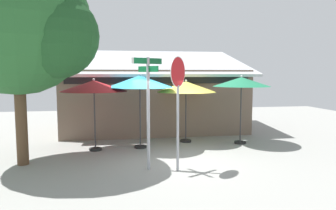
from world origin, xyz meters
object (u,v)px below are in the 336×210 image
street_sign_post (148,101)px  stop_sign (178,90)px  patio_umbrella_forest_green_far_right (241,82)px  patio_umbrella_teal_center (140,82)px  shade_tree (23,25)px  patio_umbrella_crimson_left (94,86)px  patio_umbrella_mustard_right (186,87)px

street_sign_post → stop_sign: bearing=-18.3°
street_sign_post → patio_umbrella_forest_green_far_right: 4.71m
patio_umbrella_forest_green_far_right → patio_umbrella_teal_center: bearing=-178.9°
street_sign_post → shade_tree: shade_tree is taller
patio_umbrella_teal_center → patio_umbrella_crimson_left: bearing=-176.4°
patio_umbrella_forest_green_far_right → shade_tree: size_ratio=0.42×
street_sign_post → patio_umbrella_forest_green_far_right: (3.85, 2.68, 0.43)m
street_sign_post → patio_umbrella_teal_center: (-0.02, 2.60, 0.47)m
patio_umbrella_crimson_left → patio_umbrella_teal_center: bearing=3.6°
patio_umbrella_forest_green_far_right → street_sign_post: bearing=-145.2°
patio_umbrella_mustard_right → shade_tree: size_ratio=0.40×
patio_umbrella_forest_green_far_right → shade_tree: 7.69m
street_sign_post → patio_umbrella_crimson_left: 3.00m
patio_umbrella_teal_center → patio_umbrella_mustard_right: (1.85, 0.70, -0.23)m
street_sign_post → patio_umbrella_mustard_right: 3.78m
stop_sign → patio_umbrella_forest_green_far_right: bearing=43.8°
patio_umbrella_teal_center → shade_tree: shade_tree is taller
patio_umbrella_crimson_left → shade_tree: size_ratio=0.41×
patio_umbrella_forest_green_far_right → patio_umbrella_crimson_left: bearing=-178.1°
street_sign_post → shade_tree: (-3.45, 1.02, 2.15)m
street_sign_post → patio_umbrella_teal_center: bearing=90.5°
patio_umbrella_forest_green_far_right → stop_sign: bearing=-136.2°
patio_umbrella_teal_center → shade_tree: size_ratio=0.43×
patio_umbrella_teal_center → street_sign_post: bearing=-89.5°
street_sign_post → patio_umbrella_teal_center: street_sign_post is taller
stop_sign → shade_tree: 4.80m
stop_sign → patio_umbrella_teal_center: 2.98m
patio_umbrella_crimson_left → patio_umbrella_teal_center: 1.61m
patio_umbrella_mustard_right → shade_tree: shade_tree is taller
stop_sign → patio_umbrella_crimson_left: (-2.41, 2.76, 0.02)m
patio_umbrella_crimson_left → shade_tree: (-1.84, -1.48, 1.82)m
street_sign_post → patio_umbrella_forest_green_far_right: street_sign_post is taller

